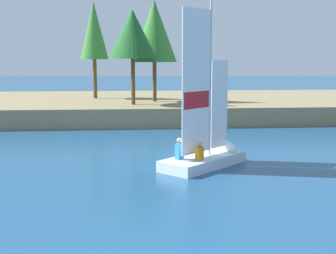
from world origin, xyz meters
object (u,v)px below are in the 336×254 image
object	(u,v)px
shoreline_tree_midright	(133,34)
sailboat	(214,151)
shoreline_tree_right	(154,31)
shoreline_tree_centre	(94,31)

from	to	relation	value
shoreline_tree_midright	sailboat	bearing A→B (deg)	-75.62
shoreline_tree_right	sailboat	bearing A→B (deg)	-83.68
shoreline_tree_centre	shoreline_tree_right	distance (m)	5.05
shoreline_tree_centre	shoreline_tree_midright	distance (m)	5.64
shoreline_tree_centre	sailboat	distance (m)	18.46
shoreline_tree_midright	shoreline_tree_centre	bearing A→B (deg)	119.08
shoreline_tree_right	sailboat	distance (m)	14.95
sailboat	shoreline_tree_midright	bearing A→B (deg)	60.76
shoreline_tree_centre	shoreline_tree_midright	bearing A→B (deg)	-60.92
shoreline_tree_midright	shoreline_tree_right	distance (m)	2.61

